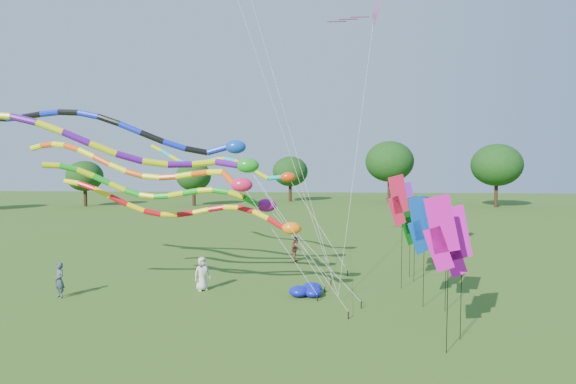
# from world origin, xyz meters

# --- Properties ---
(ground) EXTENTS (160.00, 160.00, 0.00)m
(ground) POSITION_xyz_m (0.00, 0.00, 0.00)
(ground) COLOR #285015
(ground) RESTS_ON ground
(tree_ring) EXTENTS (118.28, 115.96, 9.72)m
(tree_ring) POSITION_xyz_m (0.23, 3.40, 5.80)
(tree_ring) COLOR #382314
(tree_ring) RESTS_ON ground
(tube_kite_red) EXTENTS (12.93, 1.36, 5.92)m
(tube_kite_red) POSITION_xyz_m (-3.26, 3.92, 3.94)
(tube_kite_red) COLOR black
(tube_kite_red) RESTS_ON ground
(tube_kite_orange) EXTENTS (14.76, 3.39, 7.75)m
(tube_kite_orange) POSITION_xyz_m (-6.01, 5.93, 5.78)
(tube_kite_orange) COLOR black
(tube_kite_orange) RESTS_ON ground
(tube_kite_purple) EXTENTS (16.33, 2.21, 8.57)m
(tube_kite_purple) POSITION_xyz_m (-5.91, 0.60, 6.73)
(tube_kite_purple) COLOR black
(tube_kite_purple) RESTS_ON ground
(tube_kite_blue) EXTENTS (18.16, 1.41, 9.51)m
(tube_kite_blue) POSITION_xyz_m (-7.72, 5.53, 7.63)
(tube_kite_blue) COLOR black
(tube_kite_blue) RESTS_ON ground
(tube_kite_cyan) EXTENTS (12.72, 6.38, 7.79)m
(tube_kite_cyan) POSITION_xyz_m (-3.73, 12.13, 5.89)
(tube_kite_cyan) COLOR black
(tube_kite_cyan) RESTS_ON ground
(tube_kite_green) EXTENTS (13.45, 1.83, 6.68)m
(tube_kite_green) POSITION_xyz_m (-4.61, 6.06, 4.64)
(tube_kite_green) COLOR black
(tube_kite_green) RESTS_ON ground
(delta_kite_high_c) EXTENTS (2.86, 3.65, 13.99)m
(delta_kite_high_c) POSITION_xyz_m (4.25, 6.96, 13.29)
(delta_kite_high_c) COLOR black
(delta_kite_high_c) RESTS_ON ground
(banner_pole_magenta_a) EXTENTS (1.16, 0.27, 5.14)m
(banner_pole_magenta_a) POSITION_xyz_m (5.53, -1.33, 3.87)
(banner_pole_magenta_a) COLOR black
(banner_pole_magenta_a) RESTS_ON ground
(banner_pole_violet) EXTENTS (1.16, 0.28, 5.10)m
(banner_pole_violet) POSITION_xyz_m (6.25, 8.98, 3.83)
(banner_pole_violet) COLOR black
(banner_pole_violet) RESTS_ON ground
(banner_pole_magenta_b) EXTENTS (1.16, 0.24, 4.70)m
(banner_pole_magenta_b) POSITION_xyz_m (6.31, -0.18, 3.43)
(banner_pole_magenta_b) COLOR black
(banner_pole_magenta_b) RESTS_ON ground
(banner_pole_green) EXTENTS (1.15, 0.32, 4.39)m
(banner_pole_green) POSITION_xyz_m (6.31, 7.99, 3.13)
(banner_pole_green) COLOR black
(banner_pole_green) RESTS_ON ground
(banner_pole_blue_a) EXTENTS (1.11, 0.51, 4.77)m
(banner_pole_blue_a) POSITION_xyz_m (5.85, 3.51, 3.51)
(banner_pole_blue_a) COLOR black
(banner_pole_blue_a) RESTS_ON ground
(banner_pole_red) EXTENTS (1.10, 0.52, 5.57)m
(banner_pole_red) POSITION_xyz_m (5.42, 6.40, 4.29)
(banner_pole_red) COLOR black
(banner_pole_red) RESTS_ON ground
(banner_pole_blue_b) EXTENTS (1.09, 0.56, 4.56)m
(banner_pole_blue_b) POSITION_xyz_m (6.64, 3.18, 3.30)
(banner_pole_blue_b) COLOR black
(banner_pole_blue_b) RESTS_ON ground
(blue_nylon_heap) EXTENTS (1.65, 1.58, 0.52)m
(blue_nylon_heap) POSITION_xyz_m (1.21, 4.72, 0.24)
(blue_nylon_heap) COLOR #0D14AB
(blue_nylon_heap) RESTS_ON ground
(person_a) EXTENTS (0.94, 0.87, 1.62)m
(person_a) POSITION_xyz_m (-3.92, 5.58, 0.81)
(person_a) COLOR beige
(person_a) RESTS_ON ground
(person_b) EXTENTS (0.70, 0.65, 1.61)m
(person_b) POSITION_xyz_m (-10.07, 3.92, 0.80)
(person_b) COLOR #3B4752
(person_b) RESTS_ON ground
(person_c) EXTENTS (0.60, 0.76, 1.55)m
(person_c) POSITION_xyz_m (0.24, 12.64, 0.78)
(person_c) COLOR brown
(person_c) RESTS_ON ground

